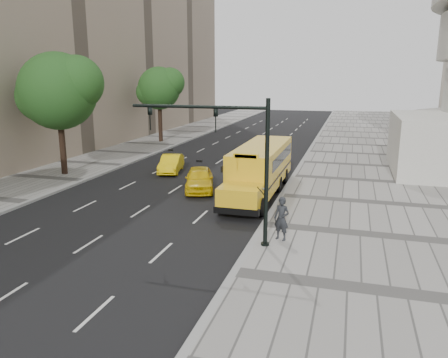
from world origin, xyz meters
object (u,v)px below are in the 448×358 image
(tree_b, at_px, (59,91))
(pedestrian, at_px, (282,219))
(tree_c, at_px, (160,88))
(taxi_far, at_px, (171,164))
(traffic_signal, at_px, (234,153))
(school_bus, at_px, (261,165))
(taxi_near, at_px, (199,179))

(tree_b, relative_size, pedestrian, 4.58)
(tree_c, distance_m, taxi_far, 16.49)
(traffic_signal, bearing_deg, pedestrian, 23.24)
(tree_b, relative_size, school_bus, 0.77)
(tree_b, bearing_deg, school_bus, -2.12)
(tree_b, xyz_separation_m, taxi_near, (10.99, -1.22, -5.49))
(taxi_far, relative_size, traffic_signal, 0.64)
(tree_c, relative_size, traffic_signal, 1.29)
(school_bus, height_order, taxi_near, school_bus)
(pedestrian, height_order, traffic_signal, traffic_signal)
(taxi_near, distance_m, traffic_signal, 10.23)
(taxi_far, distance_m, pedestrian, 16.11)
(traffic_signal, bearing_deg, taxi_near, 118.37)
(school_bus, bearing_deg, traffic_signal, -85.69)
(tree_c, xyz_separation_m, pedestrian, (17.57, -26.13, -4.86))
(school_bus, xyz_separation_m, traffic_signal, (0.69, -9.18, 2.33))
(tree_c, height_order, taxi_far, tree_c)
(tree_b, distance_m, school_bus, 15.56)
(tree_b, height_order, taxi_far, tree_b)
(school_bus, xyz_separation_m, taxi_far, (-7.83, 3.89, -1.10))
(taxi_near, bearing_deg, pedestrian, -67.64)
(pedestrian, bearing_deg, tree_c, 143.39)
(school_bus, bearing_deg, pedestrian, -72.31)
(taxi_far, distance_m, traffic_signal, 15.97)
(tree_b, bearing_deg, taxi_far, 25.27)
(tree_b, relative_size, taxi_near, 2.03)
(tree_b, relative_size, taxi_far, 2.20)
(taxi_far, bearing_deg, tree_c, 104.17)
(school_bus, xyz_separation_m, pedestrian, (2.66, -8.33, -0.64))
(taxi_near, bearing_deg, traffic_signal, -79.83)
(taxi_near, xyz_separation_m, pedestrian, (6.56, -7.67, 0.38))
(tree_c, relative_size, pedestrian, 4.22)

